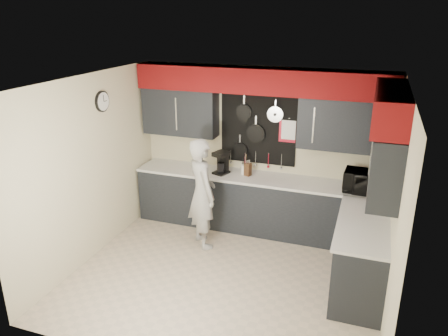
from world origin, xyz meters
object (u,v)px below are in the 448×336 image
at_px(microwave, 364,182).
at_px(coffee_maker, 222,162).
at_px(knife_block, 248,169).
at_px(utensil_crock, 245,169).
at_px(person, 202,193).

height_order(microwave, coffee_maker, coffee_maker).
relative_size(knife_block, utensil_crock, 1.35).
relative_size(microwave, coffee_maker, 1.56).
xyz_separation_m(microwave, utensil_crock, (-1.83, 0.15, -0.08)).
relative_size(coffee_maker, person, 0.22).
xyz_separation_m(microwave, coffee_maker, (-2.19, 0.07, 0.03)).
xyz_separation_m(knife_block, person, (-0.48, -0.74, -0.18)).
bearing_deg(knife_block, person, -107.87).
height_order(knife_block, person, person).
height_order(microwave, knife_block, microwave).
distance_m(knife_block, utensil_crock, 0.10).
bearing_deg(coffee_maker, person, -74.68).
height_order(utensil_crock, person, person).
height_order(knife_block, coffee_maker, coffee_maker).
distance_m(microwave, utensil_crock, 1.84).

